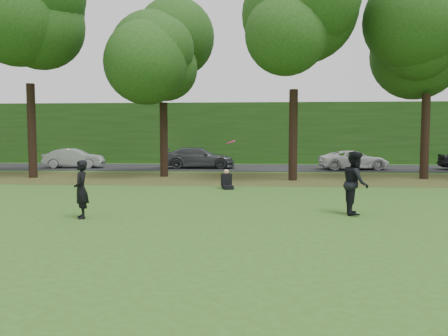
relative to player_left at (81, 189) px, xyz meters
name	(u,v)px	position (x,y,z in m)	size (l,w,h in m)	color
ground	(171,232)	(2.77, -1.50, -0.81)	(120.00, 120.00, 0.00)	#34541A
leaf_litter	(216,178)	(2.77, 11.50, -0.80)	(60.00, 7.00, 0.01)	#4C371B
street	(225,167)	(2.77, 19.50, -0.80)	(70.00, 7.00, 0.02)	black
far_hedge	(230,133)	(2.77, 25.50, 1.69)	(70.00, 3.00, 5.00)	#1D4112
player_left	(81,189)	(0.00, 0.00, 0.00)	(0.59, 0.39, 1.61)	black
player_right	(355,183)	(7.69, 1.13, 0.11)	(0.89, 0.70, 1.84)	black
parked_cars	(206,158)	(1.45, 18.59, -0.08)	(41.25, 3.36, 1.51)	black
frisbee	(231,142)	(4.09, 0.95, 1.30)	(0.37, 0.38, 0.14)	#FF1579
seated_person	(227,181)	(3.60, 7.08, -0.49)	(0.60, 0.82, 0.83)	black
tree_line	(209,29)	(2.43, 11.43, 7.04)	(55.30, 7.90, 12.31)	black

